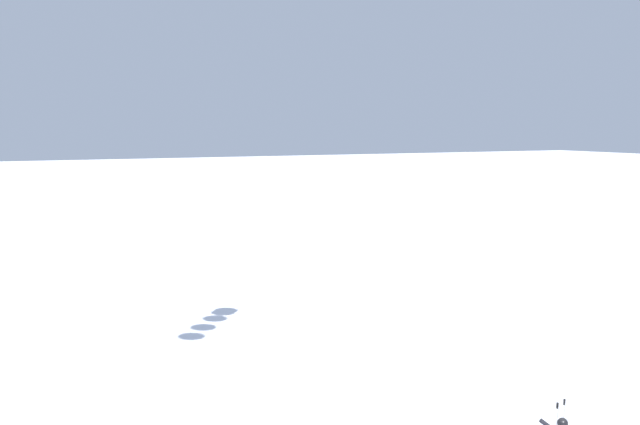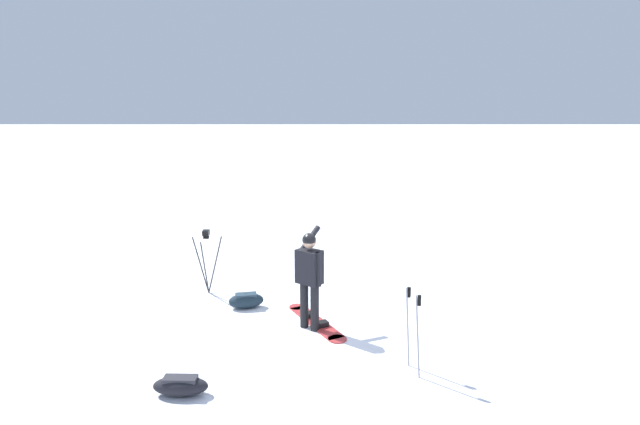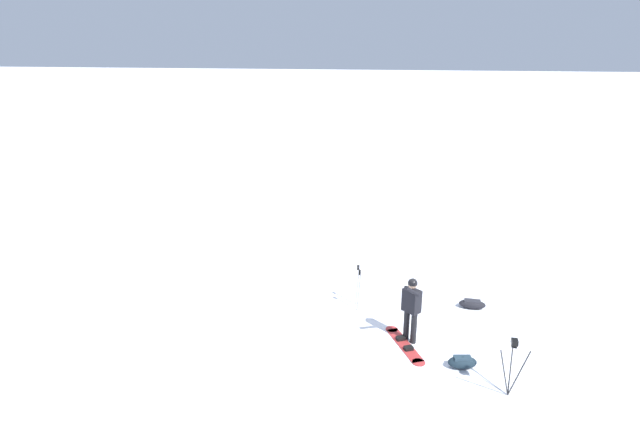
{
  "view_description": "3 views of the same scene",
  "coord_description": "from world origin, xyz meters",
  "px_view_note": "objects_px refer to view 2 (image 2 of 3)",
  "views": [
    {
      "loc": [
        9.63,
        -10.29,
        7.64
      ],
      "look_at": [
        -2.83,
        -4.51,
        5.82
      ],
      "focal_mm": 36.54,
      "sensor_mm": 36.0,
      "label": 1
    },
    {
      "loc": [
        -0.02,
        7.29,
        3.49
      ],
      "look_at": [
        -0.08,
        -1.1,
        1.79
      ],
      "focal_mm": 27.65,
      "sensor_mm": 36.0,
      "label": 2
    },
    {
      "loc": [
        0.12,
        -11.27,
        6.69
      ],
      "look_at": [
        -1.55,
        -2.92,
        3.95
      ],
      "focal_mm": 28.91,
      "sensor_mm": 36.0,
      "label": 3
    }
  ],
  "objects_px": {
    "camera_tripod": "(206,248)",
    "gear_bag_small": "(181,385)",
    "ski_poles": "(413,319)",
    "snowboarder": "(310,272)",
    "snowboard": "(316,321)",
    "gear_bag_large": "(246,300)"
  },
  "relations": [
    {
      "from": "snowboard",
      "to": "gear_bag_large",
      "type": "relative_size",
      "value": 2.34
    },
    {
      "from": "camera_tripod",
      "to": "gear_bag_small",
      "type": "distance_m",
      "value": 3.71
    },
    {
      "from": "gear_bag_large",
      "to": "ski_poles",
      "type": "bearing_deg",
      "value": 138.55
    },
    {
      "from": "snowboarder",
      "to": "gear_bag_small",
      "type": "bearing_deg",
      "value": 50.63
    },
    {
      "from": "gear_bag_small",
      "to": "ski_poles",
      "type": "height_order",
      "value": "ski_poles"
    },
    {
      "from": "snowboard",
      "to": "camera_tripod",
      "type": "xyz_separation_m",
      "value": [
        2.13,
        -1.42,
        0.89
      ]
    },
    {
      "from": "gear_bag_large",
      "to": "camera_tripod",
      "type": "height_order",
      "value": "camera_tripod"
    },
    {
      "from": "snowboarder",
      "to": "ski_poles",
      "type": "relative_size",
      "value": 1.41
    },
    {
      "from": "gear_bag_large",
      "to": "ski_poles",
      "type": "relative_size",
      "value": 0.58
    },
    {
      "from": "camera_tripod",
      "to": "snowboard",
      "type": "bearing_deg",
      "value": 146.26
    },
    {
      "from": "snowboard",
      "to": "ski_poles",
      "type": "bearing_deg",
      "value": 128.85
    },
    {
      "from": "snowboarder",
      "to": "ski_poles",
      "type": "xyz_separation_m",
      "value": [
        -1.41,
        1.4,
        -0.21
      ]
    },
    {
      "from": "snowboard",
      "to": "camera_tripod",
      "type": "bearing_deg",
      "value": -33.74
    },
    {
      "from": "camera_tripod",
      "to": "gear_bag_small",
      "type": "relative_size",
      "value": 1.81
    },
    {
      "from": "snowboard",
      "to": "gear_bag_small",
      "type": "bearing_deg",
      "value": 52.06
    },
    {
      "from": "camera_tripod",
      "to": "ski_poles",
      "type": "xyz_separation_m",
      "value": [
        -3.44,
        3.05,
        -0.15
      ]
    },
    {
      "from": "snowboarder",
      "to": "gear_bag_small",
      "type": "xyz_separation_m",
      "value": [
        1.6,
        1.95,
        -0.85
      ]
    },
    {
      "from": "snowboard",
      "to": "ski_poles",
      "type": "xyz_separation_m",
      "value": [
        -1.31,
        1.63,
        0.75
      ]
    },
    {
      "from": "gear_bag_large",
      "to": "camera_tripod",
      "type": "bearing_deg",
      "value": -41.96
    },
    {
      "from": "camera_tripod",
      "to": "gear_bag_small",
      "type": "height_order",
      "value": "camera_tripod"
    },
    {
      "from": "camera_tripod",
      "to": "gear_bag_small",
      "type": "xyz_separation_m",
      "value": [
        -0.43,
        3.6,
        -0.79
      ]
    },
    {
      "from": "camera_tripod",
      "to": "gear_bag_small",
      "type": "bearing_deg",
      "value": 96.8
    }
  ]
}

